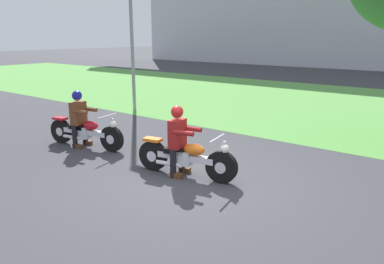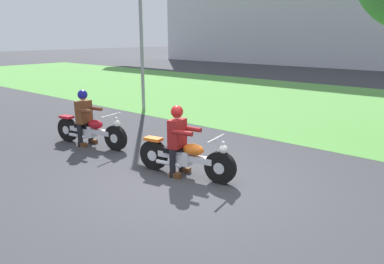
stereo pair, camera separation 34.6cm
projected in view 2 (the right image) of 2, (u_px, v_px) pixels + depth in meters
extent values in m
plane|color=#38383D|center=(188.00, 185.00, 6.83)|extent=(120.00, 120.00, 0.00)
cube|color=#549342|center=(356.00, 108.00, 14.01)|extent=(60.00, 12.00, 0.01)
cylinder|color=black|center=(220.00, 168.00, 6.86)|extent=(0.63, 0.23, 0.62)
cylinder|color=silver|center=(220.00, 168.00, 6.86)|extent=(0.24, 0.18, 0.22)
cylinder|color=black|center=(154.00, 155.00, 7.57)|extent=(0.63, 0.23, 0.62)
cylinder|color=silver|center=(154.00, 155.00, 7.57)|extent=(0.24, 0.18, 0.22)
cube|color=silver|center=(185.00, 157.00, 7.19)|extent=(1.21, 0.36, 0.12)
cube|color=silver|center=(183.00, 158.00, 7.22)|extent=(0.36, 0.29, 0.28)
ellipsoid|color=orange|center=(193.00, 150.00, 7.06)|extent=(0.48, 0.32, 0.22)
cube|color=black|center=(176.00, 150.00, 7.27)|extent=(0.48, 0.32, 0.10)
cube|color=orange|center=(153.00, 139.00, 7.49)|extent=(0.39, 0.26, 0.06)
cylinder|color=silver|center=(218.00, 154.00, 6.82)|extent=(0.26, 0.10, 0.53)
cylinder|color=silver|center=(216.00, 139.00, 6.77)|extent=(0.16, 0.66, 0.04)
sphere|color=white|center=(224.00, 149.00, 6.74)|extent=(0.16, 0.16, 0.16)
cylinder|color=silver|center=(169.00, 163.00, 7.26)|extent=(0.56, 0.18, 0.08)
cylinder|color=black|center=(182.00, 158.00, 7.46)|extent=(0.12, 0.12, 0.56)
cube|color=#593319|center=(185.00, 170.00, 7.49)|extent=(0.25, 0.14, 0.10)
cylinder|color=black|center=(173.00, 164.00, 7.16)|extent=(0.12, 0.12, 0.56)
cube|color=#593319|center=(175.00, 175.00, 7.19)|extent=(0.25, 0.14, 0.10)
cube|color=maroon|center=(177.00, 133.00, 7.17)|extent=(0.29, 0.41, 0.56)
cylinder|color=maroon|center=(191.00, 129.00, 7.18)|extent=(0.43, 0.17, 0.09)
cylinder|color=maroon|center=(182.00, 133.00, 6.90)|extent=(0.43, 0.17, 0.09)
sphere|color=#996B4C|center=(177.00, 113.00, 7.07)|extent=(0.20, 0.20, 0.20)
sphere|color=#B21919|center=(177.00, 112.00, 7.06)|extent=(0.24, 0.24, 0.24)
cylinder|color=black|center=(116.00, 138.00, 8.83)|extent=(0.62, 0.23, 0.61)
cylinder|color=silver|center=(116.00, 138.00, 8.83)|extent=(0.24, 0.18, 0.21)
cylinder|color=black|center=(68.00, 130.00, 9.60)|extent=(0.62, 0.23, 0.61)
cylinder|color=silver|center=(68.00, 130.00, 9.60)|extent=(0.24, 0.18, 0.21)
cube|color=silver|center=(90.00, 130.00, 9.20)|extent=(1.30, 0.37, 0.12)
cube|color=silver|center=(89.00, 131.00, 9.23)|extent=(0.36, 0.29, 0.28)
ellipsoid|color=#B2141E|center=(95.00, 124.00, 9.06)|extent=(0.48, 0.32, 0.22)
cube|color=black|center=(84.00, 126.00, 9.28)|extent=(0.48, 0.32, 0.10)
cube|color=#B2141E|center=(67.00, 117.00, 9.52)|extent=(0.39, 0.26, 0.06)
cylinder|color=silver|center=(113.00, 127.00, 8.79)|extent=(0.26, 0.10, 0.53)
cylinder|color=silver|center=(111.00, 115.00, 8.74)|extent=(0.16, 0.66, 0.04)
sphere|color=white|center=(117.00, 124.00, 8.71)|extent=(0.16, 0.16, 0.16)
cylinder|color=silver|center=(78.00, 136.00, 9.26)|extent=(0.56, 0.18, 0.08)
cylinder|color=black|center=(91.00, 132.00, 9.46)|extent=(0.12, 0.12, 0.56)
cube|color=#593319|center=(93.00, 141.00, 9.49)|extent=(0.25, 0.14, 0.10)
cylinder|color=black|center=(80.00, 135.00, 9.16)|extent=(0.12, 0.12, 0.56)
cube|color=#593319|center=(83.00, 145.00, 9.19)|extent=(0.25, 0.14, 0.10)
cube|color=brown|center=(84.00, 112.00, 9.17)|extent=(0.29, 0.41, 0.56)
cylinder|color=brown|center=(95.00, 108.00, 9.19)|extent=(0.43, 0.17, 0.09)
cylinder|color=brown|center=(85.00, 111.00, 8.90)|extent=(0.43, 0.17, 0.09)
sphere|color=#996B4C|center=(83.00, 96.00, 9.07)|extent=(0.20, 0.20, 0.20)
sphere|color=navy|center=(82.00, 95.00, 9.06)|extent=(0.24, 0.24, 0.24)
cylinder|color=gray|center=(141.00, 30.00, 13.01)|extent=(0.12, 0.12, 5.70)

